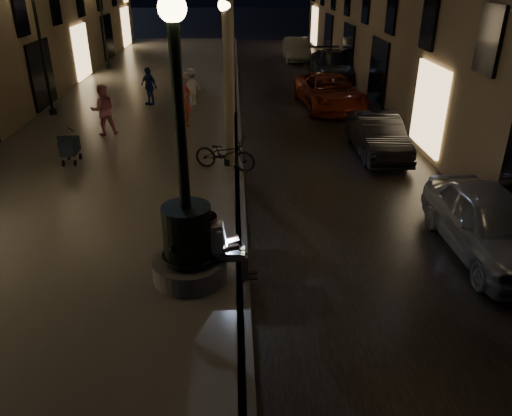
{
  "coord_description": "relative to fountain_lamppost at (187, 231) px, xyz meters",
  "views": [
    {
      "loc": [
        -0.09,
        -6.05,
        5.56
      ],
      "look_at": [
        0.3,
        3.0,
        1.16
      ],
      "focal_mm": 35.0,
      "sensor_mm": 36.0,
      "label": 1
    }
  ],
  "objects": [
    {
      "name": "lamp_curb_c",
      "position": [
        0.7,
        22.0,
        2.02
      ],
      "size": [
        0.36,
        0.36,
        4.81
      ],
      "color": "black",
      "rests_on": "promenade"
    },
    {
      "name": "car_second",
      "position": [
        5.51,
        7.27,
        -0.57
      ],
      "size": [
        1.37,
        3.9,
        1.28
      ],
      "primitive_type": "imported",
      "rotation": [
        0.0,
        0.0,
        -0.0
      ],
      "color": "black",
      "rests_on": "ground"
    },
    {
      "name": "car_rear",
      "position": [
        6.2,
        19.28,
        -0.47
      ],
      "size": [
        2.14,
        5.16,
        1.49
      ],
      "primitive_type": "imported",
      "rotation": [
        0.0,
        0.0,
        0.01
      ],
      "color": "#2A2A2E",
      "rests_on": "ground"
    },
    {
      "name": "car_fifth",
      "position": [
        5.0,
        25.51,
        -0.5
      ],
      "size": [
        1.58,
        4.34,
        1.42
      ],
      "primitive_type": "imported",
      "rotation": [
        0.0,
        0.0,
        -0.02
      ],
      "color": "#9D9E99",
      "rests_on": "ground"
    },
    {
      "name": "car_front",
      "position": [
        6.2,
        0.98,
        -0.51
      ],
      "size": [
        1.7,
        4.16,
        1.41
      ],
      "primitive_type": "imported",
      "rotation": [
        0.0,
        0.0,
        0.01
      ],
      "color": "#AAAFB2",
      "rests_on": "ground"
    },
    {
      "name": "pedestrian_blue",
      "position": [
        -2.72,
        13.43,
        -0.22
      ],
      "size": [
        0.96,
        0.89,
        1.58
      ],
      "primitive_type": "imported",
      "rotation": [
        0.0,
        0.0,
        5.59
      ],
      "color": "navy",
      "rests_on": "promenade"
    },
    {
      "name": "lamp_left_c",
      "position": [
        -6.4,
        22.0,
        2.02
      ],
      "size": [
        0.36,
        0.36,
        4.81
      ],
      "color": "black",
      "rests_on": "promenade"
    },
    {
      "name": "seated_man_laptop",
      "position": [
        0.61,
        0.0,
        -0.28
      ],
      "size": [
        1.03,
        0.35,
        1.4
      ],
      "color": "gray",
      "rests_on": "promenade"
    },
    {
      "name": "lamp_curb_a",
      "position": [
        0.7,
        6.0,
        2.02
      ],
      "size": [
        0.36,
        0.36,
        4.81
      ],
      "color": "black",
      "rests_on": "promenade"
    },
    {
      "name": "car_third",
      "position": [
        5.0,
        13.28,
        -0.51
      ],
      "size": [
        2.71,
        5.22,
        1.41
      ],
      "primitive_type": "imported",
      "rotation": [
        0.0,
        0.0,
        0.08
      ],
      "color": "maroon",
      "rests_on": "ground"
    },
    {
      "name": "lamp_curb_d",
      "position": [
        0.7,
        30.0,
        2.02
      ],
      "size": [
        0.36,
        0.36,
        4.81
      ],
      "color": "black",
      "rests_on": "promenade"
    },
    {
      "name": "pedestrian_red",
      "position": [
        -0.99,
        10.0,
        -0.08
      ],
      "size": [
        0.78,
        0.63,
        1.87
      ],
      "primitive_type": "imported",
      "rotation": [
        0.0,
        0.0,
        0.3
      ],
      "color": "#B12F23",
      "rests_on": "promenade"
    },
    {
      "name": "pedestrian_white",
      "position": [
        -0.91,
        13.19,
        -0.24
      ],
      "size": [
        1.14,
        1.09,
        1.55
      ],
      "primitive_type": "imported",
      "rotation": [
        0.0,
        0.0,
        3.85
      ],
      "color": "white",
      "rests_on": "promenade"
    },
    {
      "name": "bicycle",
      "position": [
        0.6,
        5.63,
        -0.53
      ],
      "size": [
        1.95,
        1.24,
        0.97
      ],
      "primitive_type": "imported",
      "rotation": [
        0.0,
        0.0,
        1.22
      ],
      "color": "black",
      "rests_on": "promenade"
    },
    {
      "name": "stroller",
      "position": [
        -4.04,
        6.34,
        -0.48
      ],
      "size": [
        0.45,
        1.03,
        1.05
      ],
      "rotation": [
        0.0,
        0.0,
        0.01
      ],
      "color": "black",
      "rests_on": "promenade"
    },
    {
      "name": "cobble_lane",
      "position": [
        4.0,
        13.0,
        -1.2
      ],
      "size": [
        6.0,
        45.0,
        0.02
      ],
      "primitive_type": "cube",
      "color": "black",
      "rests_on": "ground"
    },
    {
      "name": "lamp_curb_b",
      "position": [
        0.7,
        14.0,
        2.02
      ],
      "size": [
        0.36,
        0.36,
        4.81
      ],
      "color": "black",
      "rests_on": "promenade"
    },
    {
      "name": "ground",
      "position": [
        1.0,
        13.0,
        -1.21
      ],
      "size": [
        120.0,
        120.0,
        0.0
      ],
      "primitive_type": "plane",
      "color": "black",
      "rests_on": "ground"
    },
    {
      "name": "pedestrian_pink",
      "position": [
        -3.66,
        9.21,
        -0.14
      ],
      "size": [
        1.01,
        0.89,
        1.75
      ],
      "primitive_type": "imported",
      "rotation": [
        0.0,
        0.0,
        3.45
      ],
      "color": "pink",
      "rests_on": "promenade"
    },
    {
      "name": "lamp_left_b",
      "position": [
        -6.4,
        12.0,
        2.02
      ],
      "size": [
        0.36,
        0.36,
        4.81
      ],
      "color": "black",
      "rests_on": "promenade"
    },
    {
      "name": "promenade",
      "position": [
        -3.0,
        13.0,
        -1.11
      ],
      "size": [
        8.0,
        45.0,
        0.2
      ],
      "primitive_type": "cube",
      "color": "slate",
      "rests_on": "ground"
    },
    {
      "name": "fountain_lamppost",
      "position": [
        0.0,
        0.0,
        0.0
      ],
      "size": [
        1.4,
        1.4,
        5.21
      ],
      "color": "#59595B",
      "rests_on": "promenade"
    },
    {
      "name": "curb_strip",
      "position": [
        1.0,
        13.0,
        -1.11
      ],
      "size": [
        0.25,
        45.0,
        0.2
      ],
      "primitive_type": "cube",
      "color": "#59595B",
      "rests_on": "ground"
    }
  ]
}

